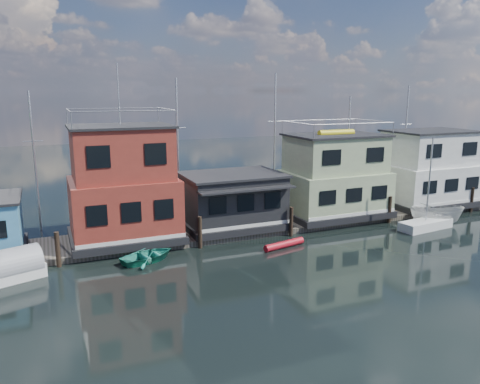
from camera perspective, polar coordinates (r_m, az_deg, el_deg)
name	(u,v)px	position (r m, az deg, el deg)	size (l,w,h in m)	color
ground	(324,291)	(25.98, 10.26, -11.74)	(160.00, 160.00, 0.00)	black
dock	(239,228)	(35.91, -0.16, -4.38)	(48.00, 5.00, 0.40)	#595147
houseboat_red	(123,186)	(32.76, -14.03, 0.66)	(7.40, 5.90, 11.86)	black
houseboat_dark	(233,200)	(35.14, -0.90, -1.02)	(7.40, 6.10, 4.06)	black
houseboat_green	(334,177)	(39.09, 11.43, 1.79)	(8.40, 5.90, 7.03)	black
houseboat_white	(428,170)	(45.41, 21.97, 2.56)	(8.40, 5.90, 6.66)	black
pilings	(250,227)	(33.06, 1.17, -4.23)	(42.28, 0.28, 2.20)	#2D2116
background_masts	(262,147)	(42.12, 2.70, 5.51)	(36.40, 0.16, 12.00)	silver
dinghy_teal	(148,255)	(30.13, -11.13, -7.60)	(2.51, 3.52, 0.73)	teal
motorboat	(436,215)	(40.41, 22.83, -2.62)	(1.53, 4.07, 1.57)	silver
day_sailer	(426,224)	(38.91, 21.68, -3.63)	(4.63, 2.00, 7.08)	white
red_kayak	(284,244)	(32.17, 5.41, -6.37)	(0.47, 0.47, 3.24)	#B31320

